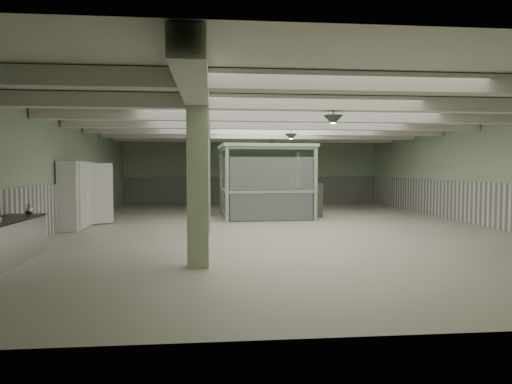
{
  "coord_description": "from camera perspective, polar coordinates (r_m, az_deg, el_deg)",
  "views": [
    {
      "loc": [
        -2.22,
        -15.1,
        1.97
      ],
      "look_at": [
        -0.98,
        -2.3,
        1.3
      ],
      "focal_mm": 32.0,
      "sensor_mm": 36.0,
      "label": 1
    }
  ],
  "objects": [
    {
      "name": "floor",
      "position": [
        15.39,
        2.83,
        -4.37
      ],
      "size": [
        20.0,
        20.0,
        0.0
      ],
      "primitive_type": "plane",
      "color": "beige",
      "rests_on": "ground"
    },
    {
      "name": "ceiling",
      "position": [
        15.35,
        2.86,
        9.08
      ],
      "size": [
        14.0,
        20.0,
        0.02
      ],
      "primitive_type": "cube",
      "color": "silver",
      "rests_on": "wall_back"
    },
    {
      "name": "wall_back",
      "position": [
        25.2,
        -0.47,
        2.6
      ],
      "size": [
        14.0,
        0.02,
        3.6
      ],
      "primitive_type": "cube",
      "color": "#A6C099",
      "rests_on": "floor"
    },
    {
      "name": "wall_front",
      "position": [
        5.56,
        18.0,
        1.06
      ],
      "size": [
        14.0,
        0.02,
        3.6
      ],
      "primitive_type": "cube",
      "color": "#A6C099",
      "rests_on": "floor"
    },
    {
      "name": "wall_left",
      "position": [
        15.84,
        -23.1,
        2.13
      ],
      "size": [
        0.02,
        20.0,
        3.6
      ],
      "primitive_type": "cube",
      "color": "#A6C099",
      "rests_on": "floor"
    },
    {
      "name": "wall_right",
      "position": [
        17.69,
        25.91,
        2.14
      ],
      "size": [
        0.02,
        20.0,
        3.6
      ],
      "primitive_type": "cube",
      "color": "#A6C099",
      "rests_on": "floor"
    },
    {
      "name": "wainscot_left",
      "position": [
        15.88,
        -22.94,
        -1.66
      ],
      "size": [
        0.05,
        19.9,
        1.5
      ],
      "primitive_type": "cube",
      "color": "white",
      "rests_on": "floor"
    },
    {
      "name": "wainscot_right",
      "position": [
        17.72,
        25.76,
        -1.26
      ],
      "size": [
        0.05,
        19.9,
        1.5
      ],
      "primitive_type": "cube",
      "color": "white",
      "rests_on": "floor"
    },
    {
      "name": "wainscot_back",
      "position": [
        25.2,
        -0.46,
        0.22
      ],
      "size": [
        13.9,
        0.05,
        1.5
      ],
      "primitive_type": "cube",
      "color": "white",
      "rests_on": "floor"
    },
    {
      "name": "girder",
      "position": [
        15.17,
        -6.62,
        8.3
      ],
      "size": [
        0.45,
        19.9,
        0.4
      ],
      "primitive_type": "cube",
      "color": "beige",
      "rests_on": "ceiling"
    },
    {
      "name": "beam_a",
      "position": [
        8.05,
        10.88,
        13.3
      ],
      "size": [
        13.9,
        0.35,
        0.32
      ],
      "primitive_type": "cube",
      "color": "beige",
      "rests_on": "ceiling"
    },
    {
      "name": "beam_b",
      "position": [
        10.44,
        6.94,
        10.94
      ],
      "size": [
        13.9,
        0.35,
        0.32
      ],
      "primitive_type": "cube",
      "color": "beige",
      "rests_on": "ceiling"
    },
    {
      "name": "beam_c",
      "position": [
        12.87,
        4.51,
        9.44
      ],
      "size": [
        13.9,
        0.35,
        0.32
      ],
      "primitive_type": "cube",
      "color": "beige",
      "rests_on": "ceiling"
    },
    {
      "name": "beam_d",
      "position": [
        15.33,
        2.86,
        8.41
      ],
      "size": [
        13.9,
        0.35,
        0.32
      ],
      "primitive_type": "cube",
      "color": "beige",
      "rests_on": "ceiling"
    },
    {
      "name": "beam_e",
      "position": [
        17.8,
        1.68,
        7.66
      ],
      "size": [
        13.9,
        0.35,
        0.32
      ],
      "primitive_type": "cube",
      "color": "beige",
      "rests_on": "ceiling"
    },
    {
      "name": "beam_f",
      "position": [
        20.27,
        0.79,
        7.09
      ],
      "size": [
        13.9,
        0.35,
        0.32
      ],
      "primitive_type": "cube",
      "color": "beige",
      "rests_on": "ceiling"
    },
    {
      "name": "beam_g",
      "position": [
        22.75,
        0.09,
        6.64
      ],
      "size": [
        13.9,
        0.35,
        0.32
      ],
      "primitive_type": "cube",
      "color": "beige",
      "rests_on": "ceiling"
    },
    {
      "name": "column_a",
      "position": [
        9.1,
        -7.29,
        1.88
      ],
      "size": [
        0.42,
        0.42,
        3.6
      ],
      "primitive_type": "cube",
      "color": "#B1C39D",
      "rests_on": "floor"
    },
    {
      "name": "column_b",
      "position": [
        14.1,
        -6.66,
        2.27
      ],
      "size": [
        0.42,
        0.42,
        3.6
      ],
      "primitive_type": "cube",
      "color": "#B1C39D",
      "rests_on": "floor"
    },
    {
      "name": "column_c",
      "position": [
        19.1,
        -6.37,
        2.46
      ],
      "size": [
        0.42,
        0.42,
        3.6
      ],
      "primitive_type": "cube",
      "color": "#B1C39D",
      "rests_on": "floor"
    },
    {
      "name": "column_d",
      "position": [
        23.1,
        -6.22,
        2.55
      ],
      "size": [
        0.42,
        0.42,
        3.6
      ],
      "primitive_type": "cube",
      "color": "#B1C39D",
      "rests_on": "floor"
    },
    {
      "name": "pendant_front",
      "position": [
        10.51,
        9.62,
        8.83
      ],
      "size": [
        0.44,
        0.44,
        0.22
      ],
      "primitive_type": "cone",
      "rotation": [
        3.14,
        0.0,
        0.0
      ],
      "color": "#324334",
      "rests_on": "ceiling"
    },
    {
      "name": "pendant_mid",
      "position": [
        15.87,
        4.39,
        6.88
      ],
      "size": [
        0.44,
        0.44,
        0.22
      ],
      "primitive_type": "cone",
      "rotation": [
        3.14,
        0.0,
        0.0
      ],
      "color": "#324334",
      "rests_on": "ceiling"
    },
    {
      "name": "pendant_back",
      "position": [
        20.81,
        2.01,
        5.96
      ],
      "size": [
        0.44,
        0.44,
        0.22
      ],
      "primitive_type": "cone",
      "rotation": [
        3.14,
        0.0,
        0.0
      ],
      "color": "#324334",
      "rests_on": "ceiling"
    },
    {
      "name": "pitcher_near",
      "position": [
        11.61,
        -26.52,
        -1.97
      ],
      "size": [
        0.19,
        0.22,
        0.26
      ],
      "primitive_type": null,
      "rotation": [
        0.0,
        0.0,
        0.06
      ],
      "color": "silver",
      "rests_on": "prep_counter"
    },
    {
      "name": "walkin_cooler",
      "position": [
        16.19,
        -21.29,
        -0.32
      ],
      "size": [
        1.11,
        2.39,
        2.19
      ],
      "color": "white",
      "rests_on": "floor"
    },
    {
      "name": "guard_booth",
      "position": [
        18.21,
        1.19,
        2.83
      ],
      "size": [
        3.75,
        3.23,
        2.9
      ],
      "rotation": [
        0.0,
        0.0,
        0.06
      ],
      "color": "#9DBD97",
      "rests_on": "floor"
    },
    {
      "name": "filing_cabinet",
      "position": [
        18.57,
        7.26,
        -1.0
      ],
      "size": [
        0.61,
        0.74,
        1.37
      ],
      "primitive_type": "cube",
      "rotation": [
        0.0,
        0.0,
        0.3
      ],
      "color": "#5B5C4D",
      "rests_on": "floor"
    }
  ]
}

